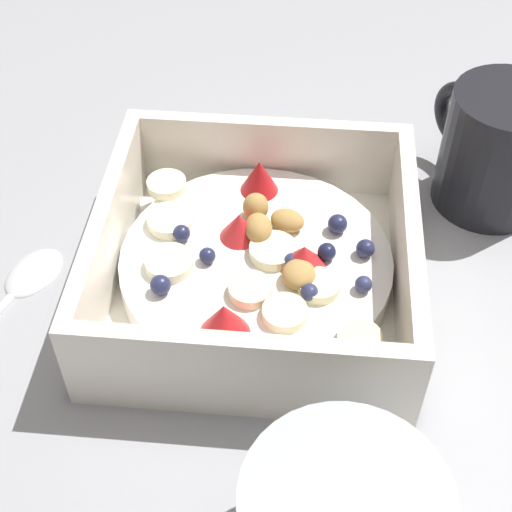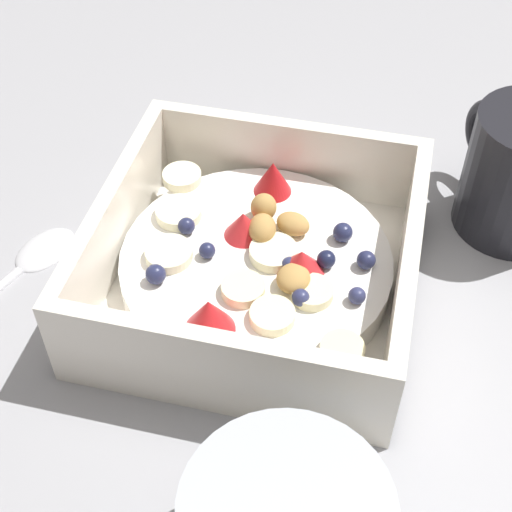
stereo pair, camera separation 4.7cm
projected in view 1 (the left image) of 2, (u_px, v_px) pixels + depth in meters
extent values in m
plane|color=#9E9EA3|center=(236.00, 294.00, 0.49)|extent=(2.40, 2.40, 0.00)
cube|color=white|center=(256.00, 282.00, 0.49)|extent=(0.20, 0.20, 0.01)
cube|color=white|center=(268.00, 159.00, 0.53)|extent=(0.20, 0.01, 0.07)
cube|color=white|center=(241.00, 376.00, 0.40)|extent=(0.20, 0.01, 0.07)
cube|color=white|center=(406.00, 262.00, 0.46)|extent=(0.01, 0.18, 0.07)
cube|color=white|center=(110.00, 243.00, 0.48)|extent=(0.01, 0.18, 0.07)
cylinder|color=white|center=(256.00, 267.00, 0.48)|extent=(0.17, 0.17, 0.02)
cylinder|color=#F4EAB7|center=(285.00, 313.00, 0.44)|extent=(0.03, 0.03, 0.01)
cylinder|color=#F7EFC6|center=(171.00, 221.00, 0.49)|extent=(0.04, 0.04, 0.01)
cylinder|color=#F4EAB7|center=(251.00, 290.00, 0.45)|extent=(0.04, 0.04, 0.01)
cylinder|color=#F7EFC6|center=(167.00, 185.00, 0.51)|extent=(0.04, 0.04, 0.01)
cylinder|color=beige|center=(360.00, 339.00, 0.42)|extent=(0.03, 0.03, 0.01)
cylinder|color=#F7EFC6|center=(169.00, 263.00, 0.46)|extent=(0.03, 0.03, 0.01)
cylinder|color=#F4EAB7|center=(319.00, 286.00, 0.45)|extent=(0.04, 0.04, 0.01)
cylinder|color=#F7EFC6|center=(273.00, 251.00, 0.47)|extent=(0.04, 0.04, 0.01)
cone|color=red|center=(259.00, 176.00, 0.51)|extent=(0.03, 0.03, 0.02)
cone|color=red|center=(237.00, 226.00, 0.48)|extent=(0.03, 0.03, 0.02)
cone|color=red|center=(304.00, 258.00, 0.46)|extent=(0.04, 0.04, 0.02)
cone|color=red|center=(224.00, 320.00, 0.42)|extent=(0.04, 0.04, 0.02)
sphere|color=#23284C|center=(208.00, 253.00, 0.47)|extent=(0.01, 0.01, 0.01)
sphere|color=#23284C|center=(365.00, 248.00, 0.47)|extent=(0.01, 0.01, 0.01)
sphere|color=#191E3D|center=(327.00, 252.00, 0.47)|extent=(0.01, 0.01, 0.01)
sphere|color=navy|center=(363.00, 284.00, 0.45)|extent=(0.01, 0.01, 0.01)
sphere|color=#23284C|center=(338.00, 224.00, 0.48)|extent=(0.01, 0.01, 0.01)
sphere|color=#23284C|center=(160.00, 285.00, 0.45)|extent=(0.01, 0.01, 0.01)
sphere|color=navy|center=(292.00, 262.00, 0.46)|extent=(0.01, 0.01, 0.01)
sphere|color=#23284C|center=(182.00, 233.00, 0.48)|extent=(0.01, 0.01, 0.01)
sphere|color=navy|center=(309.00, 292.00, 0.44)|extent=(0.01, 0.01, 0.01)
ellipsoid|color=tan|center=(287.00, 220.00, 0.49)|extent=(0.03, 0.02, 0.01)
ellipsoid|color=tan|center=(256.00, 207.00, 0.49)|extent=(0.02, 0.02, 0.02)
ellipsoid|color=tan|center=(258.00, 228.00, 0.48)|extent=(0.02, 0.03, 0.02)
ellipsoid|color=tan|center=(299.00, 274.00, 0.45)|extent=(0.02, 0.02, 0.01)
ellipsoid|color=silver|center=(32.00, 269.00, 0.50)|extent=(0.05, 0.06, 0.01)
cylinder|color=#B7BCC6|center=(347.00, 498.00, 0.32)|extent=(0.10, 0.10, 0.00)
cylinder|color=black|center=(499.00, 150.00, 0.52)|extent=(0.08, 0.08, 0.09)
torus|color=black|center=(459.00, 116.00, 0.55)|extent=(0.04, 0.05, 0.05)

